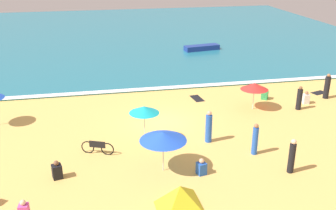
{
  "coord_description": "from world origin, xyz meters",
  "views": [
    {
      "loc": [
        -4.03,
        -22.16,
        10.17
      ],
      "look_at": [
        0.59,
        0.94,
        0.8
      ],
      "focal_mm": 41.99,
      "sensor_mm": 36.0,
      "label": 1
    }
  ],
  "objects_px": {
    "beach_tent": "(180,198)",
    "beachgoer_4": "(209,127)",
    "beach_umbrella_2": "(144,110)",
    "beachgoer_10": "(299,99)",
    "parked_bicycle": "(97,147)",
    "beachgoer_8": "(306,98)",
    "beachgoer_12": "(201,167)",
    "beach_umbrella_0": "(255,86)",
    "beachgoer_6": "(292,156)",
    "beachgoer_9": "(255,140)",
    "beachgoer_3": "(265,95)",
    "small_boat_0": "(202,48)",
    "beachgoer_5": "(327,87)",
    "beach_umbrella_4": "(163,136)",
    "beachgoer_0": "(57,171)"
  },
  "relations": [
    {
      "from": "beachgoer_5",
      "to": "beachgoer_12",
      "type": "height_order",
      "value": "beachgoer_5"
    },
    {
      "from": "beachgoer_3",
      "to": "small_boat_0",
      "type": "height_order",
      "value": "beachgoer_3"
    },
    {
      "from": "beachgoer_6",
      "to": "small_boat_0",
      "type": "height_order",
      "value": "beachgoer_6"
    },
    {
      "from": "beachgoer_8",
      "to": "small_boat_0",
      "type": "xyz_separation_m",
      "value": [
        -2.96,
        16.34,
        -0.03
      ]
    },
    {
      "from": "beach_tent",
      "to": "beachgoer_6",
      "type": "distance_m",
      "value": 6.24
    },
    {
      "from": "beach_umbrella_0",
      "to": "beachgoer_9",
      "type": "distance_m",
      "value": 6.49
    },
    {
      "from": "beach_umbrella_2",
      "to": "beachgoer_9",
      "type": "height_order",
      "value": "beach_umbrella_2"
    },
    {
      "from": "beach_umbrella_2",
      "to": "beachgoer_10",
      "type": "height_order",
      "value": "beach_umbrella_2"
    },
    {
      "from": "parked_bicycle",
      "to": "beachgoer_8",
      "type": "relative_size",
      "value": 1.86
    },
    {
      "from": "beachgoer_8",
      "to": "beach_tent",
      "type": "bearing_deg",
      "value": -138.57
    },
    {
      "from": "beach_umbrella_4",
      "to": "beach_tent",
      "type": "height_order",
      "value": "beach_umbrella_4"
    },
    {
      "from": "beachgoer_6",
      "to": "beach_umbrella_2",
      "type": "bearing_deg",
      "value": 145.23
    },
    {
      "from": "beachgoer_5",
      "to": "small_boat_0",
      "type": "xyz_separation_m",
      "value": [
        -4.96,
        15.64,
        -0.5
      ]
    },
    {
      "from": "beach_tent",
      "to": "beachgoer_12",
      "type": "bearing_deg",
      "value": 56.66
    },
    {
      "from": "beachgoer_8",
      "to": "beachgoer_9",
      "type": "xyz_separation_m",
      "value": [
        -6.48,
        -6.2,
        0.44
      ]
    },
    {
      "from": "beach_tent",
      "to": "beachgoer_10",
      "type": "relative_size",
      "value": 1.73
    },
    {
      "from": "beach_umbrella_0",
      "to": "beachgoer_6",
      "type": "relative_size",
      "value": 1.06
    },
    {
      "from": "beachgoer_4",
      "to": "small_boat_0",
      "type": "relative_size",
      "value": 0.48
    },
    {
      "from": "beachgoer_5",
      "to": "beachgoer_8",
      "type": "relative_size",
      "value": 2.03
    },
    {
      "from": "beachgoer_12",
      "to": "small_boat_0",
      "type": "distance_m",
      "value": 24.9
    },
    {
      "from": "parked_bicycle",
      "to": "beachgoer_9",
      "type": "height_order",
      "value": "beachgoer_9"
    },
    {
      "from": "beach_tent",
      "to": "beachgoer_4",
      "type": "xyz_separation_m",
      "value": [
        2.98,
        5.77,
        0.32
      ]
    },
    {
      "from": "beachgoer_12",
      "to": "small_boat_0",
      "type": "relative_size",
      "value": 0.22
    },
    {
      "from": "beach_umbrella_0",
      "to": "beachgoer_8",
      "type": "xyz_separation_m",
      "value": [
        4.06,
        0.22,
        -1.24
      ]
    },
    {
      "from": "small_boat_0",
      "to": "beachgoer_5",
      "type": "bearing_deg",
      "value": -72.39
    },
    {
      "from": "beachgoer_3",
      "to": "beachgoer_4",
      "type": "relative_size",
      "value": 0.44
    },
    {
      "from": "beachgoer_10",
      "to": "small_boat_0",
      "type": "relative_size",
      "value": 0.42
    },
    {
      "from": "beach_tent",
      "to": "beachgoer_9",
      "type": "height_order",
      "value": "beachgoer_9"
    },
    {
      "from": "beach_tent",
      "to": "beachgoer_12",
      "type": "distance_m",
      "value": 3.0
    },
    {
      "from": "beach_umbrella_2",
      "to": "beachgoer_4",
      "type": "relative_size",
      "value": 1.18
    },
    {
      "from": "beach_umbrella_0",
      "to": "beachgoer_12",
      "type": "height_order",
      "value": "beach_umbrella_0"
    },
    {
      "from": "beachgoer_9",
      "to": "beachgoer_10",
      "type": "height_order",
      "value": "beachgoer_9"
    },
    {
      "from": "beachgoer_6",
      "to": "beachgoer_12",
      "type": "bearing_deg",
      "value": 171.01
    },
    {
      "from": "beach_tent",
      "to": "beachgoer_8",
      "type": "xyz_separation_m",
      "value": [
        11.44,
        10.1,
        -0.17
      ]
    },
    {
      "from": "beachgoer_6",
      "to": "beachgoer_10",
      "type": "height_order",
      "value": "beachgoer_6"
    },
    {
      "from": "beach_umbrella_2",
      "to": "beachgoer_10",
      "type": "xyz_separation_m",
      "value": [
        10.96,
        2.87,
        -1.24
      ]
    },
    {
      "from": "beach_umbrella_0",
      "to": "beachgoer_3",
      "type": "bearing_deg",
      "value": 45.57
    },
    {
      "from": "parked_bicycle",
      "to": "beachgoer_10",
      "type": "relative_size",
      "value": 1.04
    },
    {
      "from": "beach_umbrella_2",
      "to": "parked_bicycle",
      "type": "height_order",
      "value": "beach_umbrella_2"
    },
    {
      "from": "beach_umbrella_4",
      "to": "small_boat_0",
      "type": "height_order",
      "value": "beach_umbrella_4"
    },
    {
      "from": "beachgoer_3",
      "to": "beachgoer_12",
      "type": "relative_size",
      "value": 0.98
    },
    {
      "from": "beach_tent",
      "to": "beachgoer_9",
      "type": "xyz_separation_m",
      "value": [
        4.96,
        3.9,
        0.27
      ]
    },
    {
      "from": "beach_umbrella_0",
      "to": "beachgoer_10",
      "type": "bearing_deg",
      "value": -12.33
    },
    {
      "from": "beach_umbrella_4",
      "to": "beachgoer_5",
      "type": "xyz_separation_m",
      "value": [
        13.54,
        7.61,
        -1.0
      ]
    },
    {
      "from": "beach_umbrella_2",
      "to": "beachgoer_5",
      "type": "relative_size",
      "value": 1.19
    },
    {
      "from": "beachgoer_0",
      "to": "beachgoer_9",
      "type": "height_order",
      "value": "beachgoer_9"
    },
    {
      "from": "beachgoer_5",
      "to": "beach_umbrella_2",
      "type": "bearing_deg",
      "value": -162.34
    },
    {
      "from": "beachgoer_6",
      "to": "beach_umbrella_0",
      "type": "bearing_deg",
      "value": 80.0
    },
    {
      "from": "beach_umbrella_2",
      "to": "beachgoer_9",
      "type": "relative_size",
      "value": 1.26
    },
    {
      "from": "beach_tent",
      "to": "beachgoer_12",
      "type": "xyz_separation_m",
      "value": [
        1.64,
        2.5,
        -0.21
      ]
    }
  ]
}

